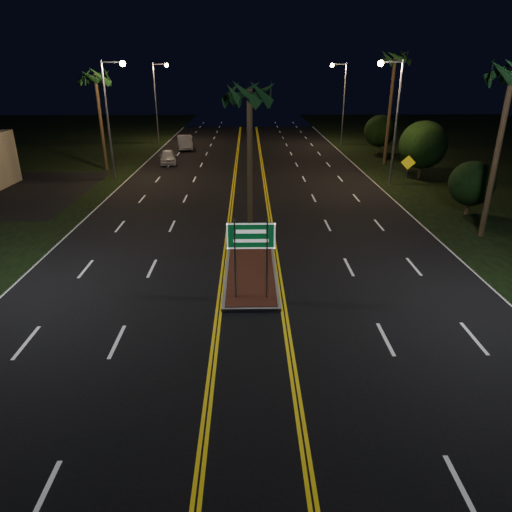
{
  "coord_description": "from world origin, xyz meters",
  "views": [
    {
      "loc": [
        -0.09,
        -13.03,
        8.43
      ],
      "look_at": [
        0.19,
        2.79,
        1.9
      ],
      "focal_mm": 32.0,
      "sensor_mm": 36.0,
      "label": 1
    }
  ],
  "objects_px": {
    "streetlight_right_mid": "(393,109)",
    "car_far": "(185,141)",
    "palm_median": "(249,94)",
    "streetlight_right_far": "(341,94)",
    "shrub_far": "(380,131)",
    "shrub_mid": "(423,145)",
    "streetlight_left_mid": "(111,107)",
    "highway_sign": "(251,244)",
    "shrub_near": "(472,184)",
    "warning_sign": "(408,167)",
    "median_island": "(251,258)",
    "palm_left_far": "(95,77)",
    "streetlight_left_far": "(158,94)",
    "palm_right_far": "(395,59)",
    "car_near": "(168,156)"
  },
  "relations": [
    {
      "from": "median_island",
      "to": "streetlight_right_far",
      "type": "xyz_separation_m",
      "value": [
        10.61,
        35.0,
        5.57
      ]
    },
    {
      "from": "streetlight_right_mid",
      "to": "car_far",
      "type": "xyz_separation_m",
      "value": [
        -17.79,
        17.25,
        -4.8
      ]
    },
    {
      "from": "car_far",
      "to": "warning_sign",
      "type": "height_order",
      "value": "warning_sign"
    },
    {
      "from": "streetlight_left_far",
      "to": "palm_left_far",
      "type": "relative_size",
      "value": 1.02
    },
    {
      "from": "streetlight_right_far",
      "to": "palm_median",
      "type": "bearing_deg",
      "value": -108.62
    },
    {
      "from": "palm_right_far",
      "to": "streetlight_left_mid",
      "type": "bearing_deg",
      "value": -165.63
    },
    {
      "from": "streetlight_right_far",
      "to": "palm_right_far",
      "type": "bearing_deg",
      "value": -79.67
    },
    {
      "from": "shrub_mid",
      "to": "median_island",
      "type": "bearing_deg",
      "value": -129.47
    },
    {
      "from": "streetlight_right_far",
      "to": "car_near",
      "type": "relative_size",
      "value": 2.0
    },
    {
      "from": "median_island",
      "to": "streetlight_left_far",
      "type": "xyz_separation_m",
      "value": [
        -10.61,
        37.0,
        5.57
      ]
    },
    {
      "from": "palm_left_far",
      "to": "car_near",
      "type": "relative_size",
      "value": 1.95
    },
    {
      "from": "streetlight_right_far",
      "to": "palm_left_far",
      "type": "bearing_deg",
      "value": -149.12
    },
    {
      "from": "highway_sign",
      "to": "shrub_far",
      "type": "xyz_separation_m",
      "value": [
        13.8,
        33.2,
        -0.07
      ]
    },
    {
      "from": "streetlight_left_mid",
      "to": "car_far",
      "type": "bearing_deg",
      "value": 77.31
    },
    {
      "from": "streetlight_left_mid",
      "to": "streetlight_right_mid",
      "type": "height_order",
      "value": "same"
    },
    {
      "from": "highway_sign",
      "to": "car_near",
      "type": "xyz_separation_m",
      "value": [
        -7.73,
        27.96,
        -1.65
      ]
    },
    {
      "from": "streetlight_left_mid",
      "to": "streetlight_right_far",
      "type": "bearing_deg",
      "value": 40.3
    },
    {
      "from": "median_island",
      "to": "streetlight_left_far",
      "type": "distance_m",
      "value": 38.89
    },
    {
      "from": "streetlight_left_far",
      "to": "palm_left_far",
      "type": "bearing_deg",
      "value": -97.78
    },
    {
      "from": "highway_sign",
      "to": "streetlight_left_far",
      "type": "relative_size",
      "value": 0.36
    },
    {
      "from": "median_island",
      "to": "highway_sign",
      "type": "bearing_deg",
      "value": -90.0
    },
    {
      "from": "shrub_near",
      "to": "car_near",
      "type": "relative_size",
      "value": 0.73
    },
    {
      "from": "streetlight_left_mid",
      "to": "shrub_mid",
      "type": "bearing_deg",
      "value": 0.0
    },
    {
      "from": "highway_sign",
      "to": "streetlight_left_far",
      "type": "bearing_deg",
      "value": 104.44
    },
    {
      "from": "streetlight_right_mid",
      "to": "highway_sign",
      "type": "bearing_deg",
      "value": -118.93
    },
    {
      "from": "streetlight_left_far",
      "to": "car_far",
      "type": "relative_size",
      "value": 1.75
    },
    {
      "from": "streetlight_right_far",
      "to": "median_island",
      "type": "bearing_deg",
      "value": -106.87
    },
    {
      "from": "streetlight_right_far",
      "to": "shrub_far",
      "type": "distance_m",
      "value": 7.56
    },
    {
      "from": "palm_median",
      "to": "shrub_mid",
      "type": "height_order",
      "value": "palm_median"
    },
    {
      "from": "shrub_far",
      "to": "car_near",
      "type": "xyz_separation_m",
      "value": [
        -21.53,
        -5.24,
        -1.59
      ]
    },
    {
      "from": "car_far",
      "to": "highway_sign",
      "type": "bearing_deg",
      "value": -88.81
    },
    {
      "from": "shrub_near",
      "to": "shrub_far",
      "type": "xyz_separation_m",
      "value": [
        0.3,
        22.0,
        0.39
      ]
    },
    {
      "from": "palm_left_far",
      "to": "shrub_mid",
      "type": "xyz_separation_m",
      "value": [
        26.8,
        -4.0,
        -5.02
      ]
    },
    {
      "from": "highway_sign",
      "to": "palm_right_far",
      "type": "distance_m",
      "value": 30.81
    },
    {
      "from": "highway_sign",
      "to": "palm_left_far",
      "type": "relative_size",
      "value": 0.36
    },
    {
      "from": "palm_median",
      "to": "streetlight_right_mid",
      "type": "bearing_deg",
      "value": 47.3
    },
    {
      "from": "palm_left_far",
      "to": "palm_median",
      "type": "bearing_deg",
      "value": -53.82
    },
    {
      "from": "shrub_near",
      "to": "streetlight_right_far",
      "type": "bearing_deg",
      "value": 95.89
    },
    {
      "from": "streetlight_right_mid",
      "to": "streetlight_left_mid",
      "type": "bearing_deg",
      "value": 174.62
    },
    {
      "from": "shrub_mid",
      "to": "palm_left_far",
      "type": "bearing_deg",
      "value": 171.51
    },
    {
      "from": "streetlight_left_mid",
      "to": "palm_right_far",
      "type": "xyz_separation_m",
      "value": [
        23.41,
        6.0,
        3.49
      ]
    },
    {
      "from": "streetlight_right_mid",
      "to": "car_near",
      "type": "xyz_separation_m",
      "value": [
        -18.34,
        8.76,
        -4.91
      ]
    },
    {
      "from": "streetlight_right_mid",
      "to": "car_far",
      "type": "distance_m",
      "value": 25.24
    },
    {
      "from": "highway_sign",
      "to": "shrub_near",
      "type": "distance_m",
      "value": 17.55
    },
    {
      "from": "streetlight_left_far",
      "to": "palm_left_far",
      "type": "height_order",
      "value": "streetlight_left_far"
    },
    {
      "from": "shrub_near",
      "to": "warning_sign",
      "type": "distance_m",
      "value": 6.77
    },
    {
      "from": "streetlight_right_far",
      "to": "shrub_far",
      "type": "height_order",
      "value": "streetlight_right_far"
    },
    {
      "from": "streetlight_right_mid",
      "to": "median_island",
      "type": "bearing_deg",
      "value": -125.28
    },
    {
      "from": "shrub_far",
      "to": "shrub_near",
      "type": "bearing_deg",
      "value": -90.78
    },
    {
      "from": "palm_left_far",
      "to": "car_near",
      "type": "bearing_deg",
      "value": 28.54
    }
  ]
}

